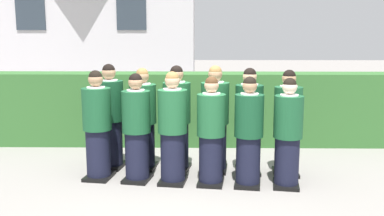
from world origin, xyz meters
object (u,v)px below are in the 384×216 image
student_rear_row_3 (215,121)px  student_front_row_5 (288,136)px  student_front_row_2 (173,131)px  student_front_row_4 (249,135)px  student_rear_row_4 (249,124)px  student_front_row_1 (137,130)px  student_front_row_0 (97,128)px  student_front_row_3 (211,134)px  student_rear_row_2 (177,121)px  student_rear_row_5 (287,125)px  student_rear_row_1 (143,121)px  student_rear_row_0 (110,119)px

student_rear_row_3 → student_front_row_5: bearing=-35.0°
student_front_row_2 → student_front_row_4: 1.08m
student_rear_row_4 → student_front_row_1: bearing=-166.8°
student_front_row_0 → student_front_row_5: size_ratio=1.05×
student_front_row_3 → student_rear_row_4: size_ratio=0.95×
student_rear_row_2 → student_front_row_4: bearing=-34.5°
student_front_row_1 → student_front_row_4: student_front_row_1 is taller
student_front_row_0 → student_front_row_2: 1.13m
student_front_row_4 → student_rear_row_5: 0.82m
student_rear_row_2 → student_rear_row_4: student_rear_row_2 is taller
student_rear_row_1 → student_rear_row_4: (1.64, -0.17, 0.01)m
student_front_row_2 → student_rear_row_1: 0.82m
student_front_row_2 → student_rear_row_5: bearing=12.9°
student_front_row_3 → student_rear_row_0: 1.76m
student_front_row_1 → student_rear_row_3: (1.15, 0.47, 0.04)m
student_rear_row_3 → student_front_row_0: bearing=-167.6°
student_front_row_2 → student_rear_row_3: student_rear_row_3 is taller
student_front_row_0 → student_front_row_2: size_ratio=1.00×
student_rear_row_2 → student_rear_row_5: 1.70m
student_front_row_5 → student_rear_row_1: student_rear_row_1 is taller
student_rear_row_1 → student_rear_row_2: student_rear_row_2 is taller
student_front_row_2 → student_front_row_5: student_front_row_2 is taller
student_front_row_0 → student_rear_row_0: bearing=81.6°
student_rear_row_1 → student_front_row_1: bearing=-92.4°
student_rear_row_1 → student_rear_row_2: bearing=-4.1°
student_front_row_3 → student_rear_row_2: 0.84m
student_front_row_1 → student_front_row_3: 1.09m
student_rear_row_0 → student_rear_row_4: size_ratio=1.03×
student_front_row_3 → student_front_row_2: bearing=174.0°
student_front_row_0 → student_front_row_1: bearing=-8.6°
student_rear_row_2 → student_rear_row_5: bearing=-7.2°
student_front_row_0 → student_front_row_1: (0.59, -0.09, -0.02)m
student_rear_row_5 → student_front_row_2: bearing=-167.1°
student_rear_row_0 → student_rear_row_4: 2.19m
student_front_row_1 → student_front_row_3: student_front_row_1 is taller
student_rear_row_0 → student_rear_row_4: student_rear_row_0 is taller
student_rear_row_5 → student_front_row_1: bearing=-172.0°
student_front_row_2 → student_front_row_4: (1.07, -0.11, -0.03)m
student_rear_row_0 → student_rear_row_1: bearing=-6.8°
student_front_row_3 → student_front_row_4: 0.53m
student_front_row_0 → student_rear_row_4: size_ratio=0.99×
student_front_row_3 → student_rear_row_5: 1.25m
student_rear_row_0 → student_front_row_4: bearing=-21.2°
student_rear_row_3 → student_rear_row_1: bearing=175.2°
student_front_row_0 → student_rear_row_3: size_ratio=0.97×
student_front_row_5 → student_rear_row_3: 1.21m
student_front_row_5 → student_rear_row_4: size_ratio=0.95×
student_rear_row_0 → student_rear_row_3: (1.66, -0.16, -0.00)m
student_front_row_5 → student_rear_row_2: bearing=154.7°
student_front_row_5 → student_rear_row_4: student_rear_row_4 is taller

